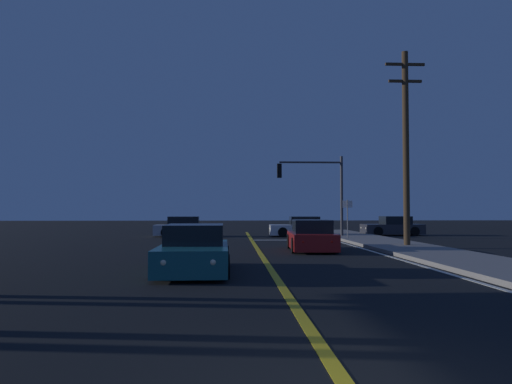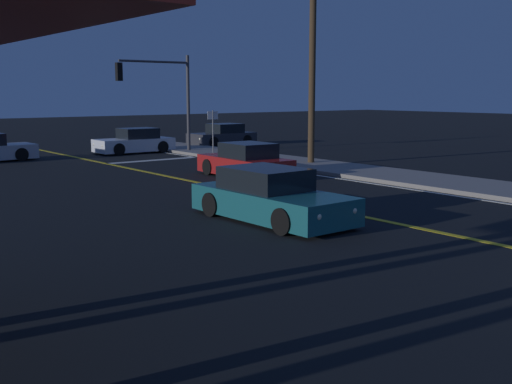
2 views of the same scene
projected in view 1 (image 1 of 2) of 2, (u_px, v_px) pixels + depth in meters
name	position (u px, v px, depth m)	size (l,w,h in m)	color
sidewalk_right	(448.00, 257.00, 17.55)	(3.20, 45.64, 0.15)	gray
lane_line_center	(264.00, 259.00, 17.23)	(0.20, 43.10, 0.01)	gold
lane_line_edge_right	(397.00, 259.00, 17.46)	(0.16, 43.10, 0.01)	silver
stop_bar	(295.00, 240.00, 28.51)	(5.06, 0.50, 0.01)	silver
car_far_approaching_silver	(187.00, 228.00, 32.57)	(4.51, 1.96, 1.34)	#B2B5BA
car_mid_block_red	(311.00, 237.00, 20.97)	(2.06, 4.28, 1.34)	maroon
car_parked_curb_white	(302.00, 228.00, 32.65)	(4.22, 1.96, 1.34)	silver
car_lead_oncoming_charcoal	(393.00, 227.00, 34.09)	(4.17, 2.02, 1.34)	#2D2D33
car_following_oncoming_teal	(194.00, 251.00, 13.75)	(2.03, 4.67, 1.34)	#195960
traffic_signal_near_right	(317.00, 183.00, 31.02)	(4.24, 0.28, 5.23)	#38383D
utility_pole_right	(406.00, 145.00, 22.65)	(1.86, 0.29, 9.21)	#42301E
street_sign_corner	(347.00, 213.00, 28.22)	(0.56, 0.13, 2.37)	slate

